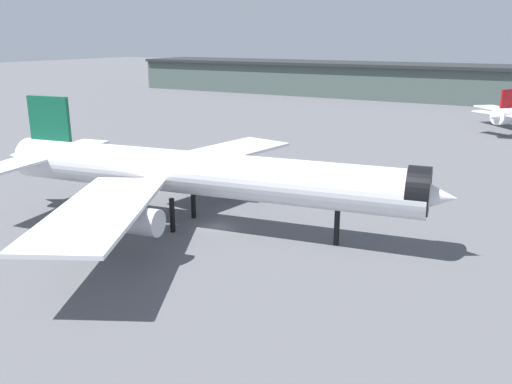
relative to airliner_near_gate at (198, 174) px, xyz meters
name	(u,v)px	position (x,y,z in m)	size (l,w,h in m)	color
ground	(217,227)	(2.21, 0.97, -7.41)	(900.00, 900.00, 0.00)	#56565B
airliner_near_gate	(198,174)	(0.00, 0.00, 0.00)	(64.88, 58.61, 16.84)	white
terminal_building	(398,80)	(-23.50, 169.65, -0.14)	(238.14, 39.78, 23.85)	#475651
traffic_cone_near_nose	(328,168)	(2.09, 39.27, -7.08)	(0.54, 0.54, 0.67)	#F2600C
traffic_cone_wingtip	(211,162)	(-20.23, 31.37, -7.06)	(0.56, 0.56, 0.70)	#F2600C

